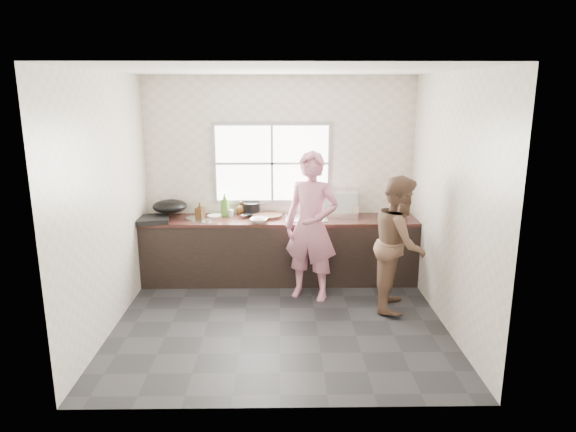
{
  "coord_description": "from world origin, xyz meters",
  "views": [
    {
      "loc": [
        0.01,
        -5.27,
        2.51
      ],
      "look_at": [
        0.1,
        0.65,
        1.05
      ],
      "focal_mm": 32.0,
      "sensor_mm": 36.0,
      "label": 1
    }
  ],
  "objects_px": {
    "bowl_mince": "(259,220)",
    "pot_lid_right": "(195,218)",
    "burner": "(153,220)",
    "pot_lid_left": "(202,221)",
    "wok": "(170,206)",
    "plate_food": "(215,216)",
    "dish_rack": "(340,204)",
    "glass_jar": "(231,213)",
    "cutting_board": "(268,216)",
    "bowl_crabs": "(342,214)",
    "bottle_brown_short": "(241,208)",
    "bottle_green": "(225,204)",
    "black_pot": "(251,209)",
    "bowl_held": "(306,220)",
    "woman": "(311,231)",
    "bottle_brown_tall": "(200,211)",
    "person_side": "(399,243)"
  },
  "relations": [
    {
      "from": "person_side",
      "to": "plate_food",
      "type": "bearing_deg",
      "value": 80.61
    },
    {
      "from": "black_pot",
      "to": "bottle_brown_short",
      "type": "height_order",
      "value": "bottle_brown_short"
    },
    {
      "from": "bottle_green",
      "to": "dish_rack",
      "type": "relative_size",
      "value": 0.72
    },
    {
      "from": "burner",
      "to": "pot_lid_left",
      "type": "distance_m",
      "value": 0.63
    },
    {
      "from": "plate_food",
      "to": "bottle_brown_short",
      "type": "height_order",
      "value": "bottle_brown_short"
    },
    {
      "from": "bottle_green",
      "to": "wok",
      "type": "relative_size",
      "value": 0.72
    },
    {
      "from": "plate_food",
      "to": "burner",
      "type": "height_order",
      "value": "burner"
    },
    {
      "from": "bowl_crabs",
      "to": "dish_rack",
      "type": "relative_size",
      "value": 0.38
    },
    {
      "from": "cutting_board",
      "to": "bowl_crabs",
      "type": "distance_m",
      "value": 1.0
    },
    {
      "from": "cutting_board",
      "to": "dish_rack",
      "type": "distance_m",
      "value": 0.98
    },
    {
      "from": "bottle_brown_short",
      "to": "glass_jar",
      "type": "bearing_deg",
      "value": -138.54
    },
    {
      "from": "bowl_crabs",
      "to": "bottle_green",
      "type": "distance_m",
      "value": 1.57
    },
    {
      "from": "bottle_brown_short",
      "to": "burner",
      "type": "relative_size",
      "value": 0.42
    },
    {
      "from": "woman",
      "to": "dish_rack",
      "type": "relative_size",
      "value": 3.76
    },
    {
      "from": "bowl_mince",
      "to": "bowl_held",
      "type": "bearing_deg",
      "value": 0.0
    },
    {
      "from": "bottle_green",
      "to": "pot_lid_left",
      "type": "bearing_deg",
      "value": -137.06
    },
    {
      "from": "wok",
      "to": "plate_food",
      "type": "bearing_deg",
      "value": 2.95
    },
    {
      "from": "woman",
      "to": "bowl_held",
      "type": "relative_size",
      "value": 8.95
    },
    {
      "from": "bowl_crabs",
      "to": "bottle_green",
      "type": "xyz_separation_m",
      "value": [
        -1.57,
        0.03,
        0.13
      ]
    },
    {
      "from": "person_side",
      "to": "wok",
      "type": "relative_size",
      "value": 3.48
    },
    {
      "from": "pot_lid_right",
      "to": "woman",
      "type": "bearing_deg",
      "value": -21.66
    },
    {
      "from": "bowl_crabs",
      "to": "bottle_brown_short",
      "type": "height_order",
      "value": "bottle_brown_short"
    },
    {
      "from": "bottle_green",
      "to": "wok",
      "type": "bearing_deg",
      "value": -177.96
    },
    {
      "from": "wok",
      "to": "dish_rack",
      "type": "relative_size",
      "value": 1.0
    },
    {
      "from": "plate_food",
      "to": "bottle_brown_tall",
      "type": "distance_m",
      "value": 0.24
    },
    {
      "from": "glass_jar",
      "to": "bottle_brown_tall",
      "type": "bearing_deg",
      "value": -164.39
    },
    {
      "from": "bottle_green",
      "to": "bowl_held",
      "type": "bearing_deg",
      "value": -17.53
    },
    {
      "from": "bowl_held",
      "to": "bottle_brown_short",
      "type": "height_order",
      "value": "bottle_brown_short"
    },
    {
      "from": "bottle_green",
      "to": "woman",
      "type": "bearing_deg",
      "value": -32.75
    },
    {
      "from": "pot_lid_left",
      "to": "cutting_board",
      "type": "bearing_deg",
      "value": 13.59
    },
    {
      "from": "bowl_mince",
      "to": "pot_lid_right",
      "type": "height_order",
      "value": "bowl_mince"
    },
    {
      "from": "bottle_green",
      "to": "pot_lid_left",
      "type": "xyz_separation_m",
      "value": [
        -0.28,
        -0.26,
        -0.16
      ]
    },
    {
      "from": "wok",
      "to": "bowl_mince",
      "type": "bearing_deg",
      "value": -14.65
    },
    {
      "from": "bottle_brown_tall",
      "to": "glass_jar",
      "type": "relative_size",
      "value": 2.21
    },
    {
      "from": "bottle_brown_tall",
      "to": "burner",
      "type": "height_order",
      "value": "bottle_brown_tall"
    },
    {
      "from": "glass_jar",
      "to": "dish_rack",
      "type": "height_order",
      "value": "dish_rack"
    },
    {
      "from": "woman",
      "to": "wok",
      "type": "relative_size",
      "value": 3.75
    },
    {
      "from": "dish_rack",
      "to": "glass_jar",
      "type": "bearing_deg",
      "value": -179.26
    },
    {
      "from": "plate_food",
      "to": "person_side",
      "type": "bearing_deg",
      "value": -24.71
    },
    {
      "from": "bottle_brown_short",
      "to": "glass_jar",
      "type": "distance_m",
      "value": 0.17
    },
    {
      "from": "bowl_mince",
      "to": "glass_jar",
      "type": "distance_m",
      "value": 0.51
    },
    {
      "from": "cutting_board",
      "to": "dish_rack",
      "type": "relative_size",
      "value": 0.88
    },
    {
      "from": "pot_lid_left",
      "to": "burner",
      "type": "bearing_deg",
      "value": -177.82
    },
    {
      "from": "cutting_board",
      "to": "plate_food",
      "type": "xyz_separation_m",
      "value": [
        -0.71,
        0.06,
        -0.01
      ]
    },
    {
      "from": "plate_food",
      "to": "pot_lid_left",
      "type": "relative_size",
      "value": 0.79
    },
    {
      "from": "cutting_board",
      "to": "bowl_held",
      "type": "bearing_deg",
      "value": -29.68
    },
    {
      "from": "woman",
      "to": "bottle_brown_tall",
      "type": "height_order",
      "value": "woman"
    },
    {
      "from": "woman",
      "to": "dish_rack",
      "type": "distance_m",
      "value": 0.85
    },
    {
      "from": "black_pot",
      "to": "bottle_green",
      "type": "distance_m",
      "value": 0.37
    },
    {
      "from": "cutting_board",
      "to": "bowl_mince",
      "type": "relative_size",
      "value": 1.77
    }
  ]
}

